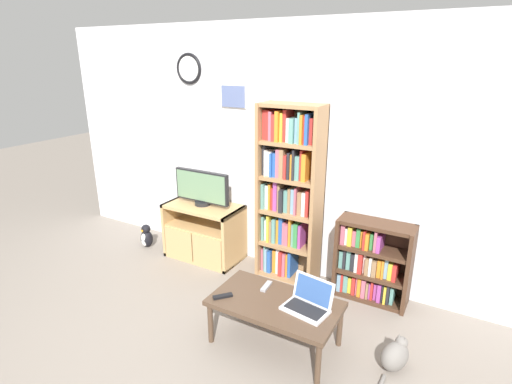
{
  "coord_description": "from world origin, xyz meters",
  "views": [
    {
      "loc": [
        1.65,
        -2.03,
        2.26
      ],
      "look_at": [
        -0.01,
        0.89,
        1.11
      ],
      "focal_mm": 28.0,
      "sensor_mm": 36.0,
      "label": 1
    }
  ],
  "objects_px": {
    "tv_stand": "(203,232)",
    "bookshelf_short": "(370,262)",
    "bookshelf_tall": "(288,193)",
    "penguin_figurine": "(146,237)",
    "laptop": "(308,302)",
    "cat": "(395,355)",
    "remote_near_laptop": "(223,296)",
    "remote_far_from_laptop": "(266,286)",
    "coffee_table": "(275,306)",
    "television": "(202,188)"
  },
  "relations": [
    {
      "from": "tv_stand",
      "to": "bookshelf_short",
      "type": "bearing_deg",
      "value": 4.01
    },
    {
      "from": "bookshelf_tall",
      "to": "penguin_figurine",
      "type": "bearing_deg",
      "value": -171.89
    },
    {
      "from": "laptop",
      "to": "cat",
      "type": "height_order",
      "value": "laptop"
    },
    {
      "from": "remote_near_laptop",
      "to": "remote_far_from_laptop",
      "type": "bearing_deg",
      "value": 93.27
    },
    {
      "from": "tv_stand",
      "to": "coffee_table",
      "type": "distance_m",
      "value": 1.68
    },
    {
      "from": "bookshelf_short",
      "to": "remote_far_from_laptop",
      "type": "height_order",
      "value": "bookshelf_short"
    },
    {
      "from": "penguin_figurine",
      "to": "television",
      "type": "bearing_deg",
      "value": 11.94
    },
    {
      "from": "television",
      "to": "cat",
      "type": "relative_size",
      "value": 1.46
    },
    {
      "from": "bookshelf_short",
      "to": "remote_far_from_laptop",
      "type": "xyz_separation_m",
      "value": [
        -0.64,
        -0.91,
        0.03
      ]
    },
    {
      "from": "television",
      "to": "bookshelf_short",
      "type": "bearing_deg",
      "value": 3.14
    },
    {
      "from": "television",
      "to": "remote_far_from_laptop",
      "type": "bearing_deg",
      "value": -32.61
    },
    {
      "from": "bookshelf_short",
      "to": "penguin_figurine",
      "type": "bearing_deg",
      "value": -174.28
    },
    {
      "from": "remote_far_from_laptop",
      "to": "cat",
      "type": "relative_size",
      "value": 0.34
    },
    {
      "from": "bookshelf_tall",
      "to": "remote_far_from_laptop",
      "type": "distance_m",
      "value": 1.07
    },
    {
      "from": "television",
      "to": "bookshelf_short",
      "type": "height_order",
      "value": "television"
    },
    {
      "from": "bookshelf_short",
      "to": "cat",
      "type": "height_order",
      "value": "bookshelf_short"
    },
    {
      "from": "television",
      "to": "bookshelf_tall",
      "type": "relative_size",
      "value": 0.38
    },
    {
      "from": "television",
      "to": "bookshelf_tall",
      "type": "height_order",
      "value": "bookshelf_tall"
    },
    {
      "from": "remote_far_from_laptop",
      "to": "cat",
      "type": "xyz_separation_m",
      "value": [
        1.08,
        0.06,
        -0.29
      ]
    },
    {
      "from": "tv_stand",
      "to": "cat",
      "type": "relative_size",
      "value": 1.84
    },
    {
      "from": "tv_stand",
      "to": "penguin_figurine",
      "type": "relative_size",
      "value": 3.01
    },
    {
      "from": "cat",
      "to": "television",
      "type": "bearing_deg",
      "value": -174.36
    },
    {
      "from": "laptop",
      "to": "cat",
      "type": "distance_m",
      "value": 0.76
    },
    {
      "from": "cat",
      "to": "penguin_figurine",
      "type": "height_order",
      "value": "penguin_figurine"
    },
    {
      "from": "bookshelf_short",
      "to": "remote_near_laptop",
      "type": "bearing_deg",
      "value": -125.85
    },
    {
      "from": "television",
      "to": "laptop",
      "type": "relative_size",
      "value": 1.83
    },
    {
      "from": "laptop",
      "to": "remote_near_laptop",
      "type": "distance_m",
      "value": 0.69
    },
    {
      "from": "television",
      "to": "coffee_table",
      "type": "xyz_separation_m",
      "value": [
        1.42,
        -0.95,
        -0.49
      ]
    },
    {
      "from": "coffee_table",
      "to": "remote_far_from_laptop",
      "type": "xyz_separation_m",
      "value": [
        -0.16,
        0.15,
        0.05
      ]
    },
    {
      "from": "television",
      "to": "laptop",
      "type": "xyz_separation_m",
      "value": [
        1.68,
        -0.91,
        -0.39
      ]
    },
    {
      "from": "tv_stand",
      "to": "cat",
      "type": "bearing_deg",
      "value": -17.27
    },
    {
      "from": "bookshelf_tall",
      "to": "remote_far_from_laptop",
      "type": "height_order",
      "value": "bookshelf_tall"
    },
    {
      "from": "remote_near_laptop",
      "to": "cat",
      "type": "height_order",
      "value": "remote_near_laptop"
    },
    {
      "from": "coffee_table",
      "to": "laptop",
      "type": "height_order",
      "value": "laptop"
    },
    {
      "from": "bookshelf_tall",
      "to": "bookshelf_short",
      "type": "height_order",
      "value": "bookshelf_tall"
    },
    {
      "from": "bookshelf_short",
      "to": "penguin_figurine",
      "type": "height_order",
      "value": "bookshelf_short"
    },
    {
      "from": "television",
      "to": "cat",
      "type": "xyz_separation_m",
      "value": [
        2.34,
        -0.75,
        -0.73
      ]
    },
    {
      "from": "coffee_table",
      "to": "penguin_figurine",
      "type": "relative_size",
      "value": 3.5
    },
    {
      "from": "television",
      "to": "coffee_table",
      "type": "distance_m",
      "value": 1.78
    },
    {
      "from": "penguin_figurine",
      "to": "remote_far_from_laptop",
      "type": "bearing_deg",
      "value": -17.56
    },
    {
      "from": "television",
      "to": "bookshelf_tall",
      "type": "bearing_deg",
      "value": 5.19
    },
    {
      "from": "remote_far_from_laptop",
      "to": "laptop",
      "type": "bearing_deg",
      "value": 162.0
    },
    {
      "from": "laptop",
      "to": "penguin_figurine",
      "type": "relative_size",
      "value": 1.3
    },
    {
      "from": "television",
      "to": "remote_far_from_laptop",
      "type": "xyz_separation_m",
      "value": [
        1.26,
        -0.81,
        -0.44
      ]
    },
    {
      "from": "tv_stand",
      "to": "remote_far_from_laptop",
      "type": "xyz_separation_m",
      "value": [
        1.25,
        -0.78,
        0.08
      ]
    },
    {
      "from": "bookshelf_tall",
      "to": "remote_near_laptop",
      "type": "bearing_deg",
      "value": -90.21
    },
    {
      "from": "tv_stand",
      "to": "bookshelf_short",
      "type": "xyz_separation_m",
      "value": [
        1.89,
        0.13,
        0.05
      ]
    },
    {
      "from": "television",
      "to": "laptop",
      "type": "bearing_deg",
      "value": -28.31
    },
    {
      "from": "remote_near_laptop",
      "to": "cat",
      "type": "xyz_separation_m",
      "value": [
        1.32,
        0.36,
        -0.29
      ]
    },
    {
      "from": "penguin_figurine",
      "to": "remote_near_laptop",
      "type": "bearing_deg",
      "value": -27.85
    }
  ]
}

